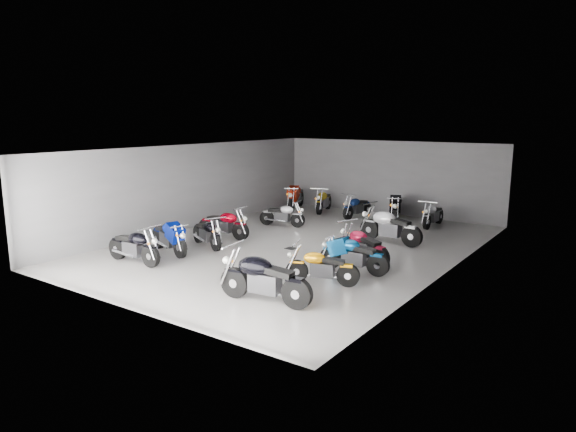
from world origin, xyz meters
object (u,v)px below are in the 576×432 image
at_px(motorcycle_right_d, 363,246).
at_px(motorcycle_back_d, 395,207).
at_px(drain_grate, 291,248).
at_px(motorcycle_left_b, 169,237).
at_px(motorcycle_right_f, 390,227).
at_px(motorcycle_back_b, 324,201).
at_px(motorcycle_left_a, 134,246).
at_px(motorcycle_back_e, 433,215).
at_px(motorcycle_right_b, 321,267).
at_px(motorcycle_right_a, 264,279).
at_px(motorcycle_back_a, 296,197).
at_px(motorcycle_left_c, 207,233).
at_px(motorcycle_left_d, 224,224).
at_px(motorcycle_back_c, 357,207).
at_px(motorcycle_right_c, 353,255).
at_px(motorcycle_left_f, 283,215).

distance_m(motorcycle_right_d, motorcycle_back_d, 6.47).
height_order(drain_grate, motorcycle_left_b, motorcycle_left_b).
bearing_deg(motorcycle_right_f, motorcycle_back_b, 59.45).
xyz_separation_m(motorcycle_left_a, motorcycle_left_b, (-0.03, 1.36, 0.01)).
height_order(motorcycle_left_a, motorcycle_back_e, motorcycle_left_a).
xyz_separation_m(motorcycle_right_b, motorcycle_back_e, (-0.12, 8.52, 0.01)).
distance_m(motorcycle_right_a, motorcycle_back_a, 12.32).
xyz_separation_m(motorcycle_left_c, motorcycle_left_d, (-0.39, 1.26, 0.03)).
height_order(motorcycle_left_b, motorcycle_back_b, motorcycle_left_b).
distance_m(drain_grate, motorcycle_left_a, 4.92).
height_order(motorcycle_back_c, motorcycle_back_d, motorcycle_back_d).
xyz_separation_m(motorcycle_right_c, motorcycle_back_c, (-3.55, 7.06, -0.02)).
bearing_deg(motorcycle_back_a, motorcycle_back_c, 155.44).
height_order(motorcycle_right_d, motorcycle_back_d, motorcycle_back_d).
bearing_deg(motorcycle_right_f, motorcycle_right_c, -164.32).
xyz_separation_m(motorcycle_left_c, motorcycle_right_b, (5.08, -1.14, -0.01)).
bearing_deg(motorcycle_right_a, drain_grate, 20.13).
distance_m(motorcycle_back_c, motorcycle_back_d, 1.65).
distance_m(motorcycle_left_d, motorcycle_left_f, 2.87).
relative_size(motorcycle_left_d, motorcycle_right_f, 0.89).
height_order(motorcycle_right_f, motorcycle_back_e, motorcycle_right_f).
bearing_deg(motorcycle_back_a, motorcycle_left_b, 77.23).
xyz_separation_m(motorcycle_right_c, motorcycle_back_d, (-1.92, 7.31, 0.08)).
relative_size(motorcycle_left_b, motorcycle_back_b, 1.04).
relative_size(motorcycle_left_a, motorcycle_back_e, 1.09).
distance_m(motorcycle_left_c, motorcycle_right_a, 5.60).
relative_size(drain_grate, motorcycle_back_a, 0.14).
xyz_separation_m(motorcycle_left_a, motorcycle_left_f, (0.51, 6.70, -0.06)).
height_order(motorcycle_right_c, motorcycle_back_e, motorcycle_right_c).
height_order(motorcycle_left_a, motorcycle_left_b, motorcycle_left_b).
relative_size(motorcycle_right_f, motorcycle_back_c, 1.20).
bearing_deg(motorcycle_right_b, motorcycle_right_c, -25.62).
distance_m(motorcycle_right_c, motorcycle_back_d, 7.56).
relative_size(motorcycle_back_a, motorcycle_back_d, 1.02).
bearing_deg(motorcycle_right_d, motorcycle_right_f, 28.20).
distance_m(motorcycle_right_d, motorcycle_back_a, 9.09).
xyz_separation_m(motorcycle_right_b, motorcycle_back_b, (-5.25, 8.79, 0.05)).
relative_size(motorcycle_right_b, motorcycle_back_a, 0.81).
xyz_separation_m(drain_grate, motorcycle_back_a, (-3.99, 6.14, 0.57)).
relative_size(motorcycle_left_c, motorcycle_left_f, 1.01).
height_order(motorcycle_left_b, motorcycle_back_a, motorcycle_back_a).
bearing_deg(motorcycle_left_a, motorcycle_back_d, 160.10).
bearing_deg(motorcycle_left_c, motorcycle_back_b, -157.11).
xyz_separation_m(motorcycle_left_a, motorcycle_right_c, (5.63, 2.88, -0.02)).
distance_m(motorcycle_left_b, motorcycle_left_f, 5.37).
height_order(drain_grate, motorcycle_left_c, motorcycle_left_c).
height_order(drain_grate, motorcycle_left_d, motorcycle_left_d).
bearing_deg(motorcycle_back_a, motorcycle_back_e, 158.09).
height_order(motorcycle_right_a, motorcycle_right_f, motorcycle_right_a).
xyz_separation_m(motorcycle_left_c, motorcycle_right_f, (4.68, 3.94, 0.09)).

